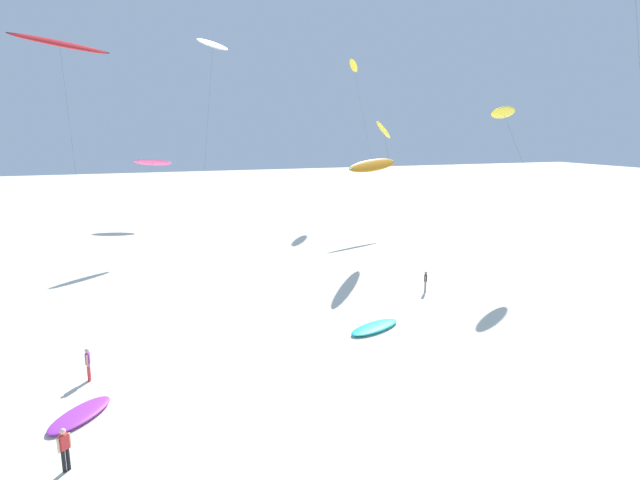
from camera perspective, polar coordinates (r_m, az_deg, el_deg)
The scene contains 12 objects.
flying_kite_1 at distance 71.87m, azimuth -17.76°, elevation 8.07°, with size 5.81×10.80×8.53m.
flying_kite_2 at distance 65.27m, azimuth -11.61°, elevation 20.14°, with size 5.89×9.29×22.33m.
flying_kite_3 at distance 51.62m, azimuth 6.96°, elevation 11.79°, with size 5.61×8.87×13.19m.
flying_kite_4 at distance 78.96m, azimuth 3.67°, elevation 18.44°, with size 3.28×10.86×22.06m.
flying_kite_5 at distance 61.65m, azimuth 5.76°, elevation 8.12°, with size 7.93×5.21×9.04m.
flying_kite_6 at distance 48.71m, azimuth 19.39°, elevation 12.98°, with size 6.55×6.64×14.10m.
flying_kite_7 at distance 57.13m, azimuth -26.55°, elevation 18.62°, with size 8.76×6.09×21.02m.
grounded_kite_0 at distance 25.63m, azimuth -24.71°, elevation -16.90°, with size 3.14×3.39×0.27m.
grounded_kite_1 at distance 32.73m, azimuth 5.98°, elevation -9.43°, with size 4.16×2.82×0.29m.
person_foreground_walker at distance 28.43m, azimuth -23.98°, elevation -12.17°, with size 0.22×0.51×1.67m.
person_near_left at distance 22.04m, azimuth -26.10°, elevation -19.68°, with size 0.43×0.34×1.67m.
person_mid_field at distance 40.26m, azimuth 11.43°, elevation -4.39°, with size 0.34×0.43×1.62m.
Camera 1 is at (-5.96, -8.73, 12.03)m, focal length 29.34 mm.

